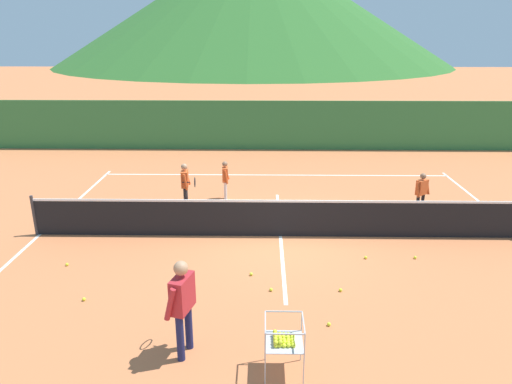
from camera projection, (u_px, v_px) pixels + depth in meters
ground_plane at (280, 236)px, 11.87m from camera, size 120.00×120.00×0.00m
line_baseline_far at (276, 175)px, 16.91m from camera, size 12.32×0.08×0.01m
line_sideline_west at (40, 234)px, 11.97m from camera, size 0.08×11.44×0.01m
line_service_center at (280, 236)px, 11.87m from camera, size 0.08×6.34×0.01m
tennis_net at (281, 218)px, 11.71m from camera, size 12.54×0.08×1.05m
instructor at (182, 300)px, 7.24m from camera, size 0.44×0.82×1.65m
student_0 at (185, 182)px, 13.47m from camera, size 0.45×0.63×1.36m
student_1 at (225, 177)px, 14.22m from camera, size 0.22×0.49×1.22m
student_2 at (422, 190)px, 13.04m from camera, size 0.48×0.39×1.22m
ball_cart at (283, 340)px, 6.94m from camera, size 0.58×0.58×0.90m
tennis_ball_0 at (251, 274)px, 9.95m from camera, size 0.07×0.07×0.07m
tennis_ball_1 at (67, 264)px, 10.36m from camera, size 0.07×0.07×0.07m
tennis_ball_2 at (193, 289)px, 9.38m from camera, size 0.07×0.07×0.07m
tennis_ball_4 at (271, 290)px, 9.35m from camera, size 0.07×0.07×0.07m
tennis_ball_5 at (366, 257)px, 10.68m from camera, size 0.07×0.07×0.07m
tennis_ball_6 at (415, 257)px, 10.68m from camera, size 0.07×0.07×0.07m
tennis_ball_7 at (341, 290)px, 9.33m from camera, size 0.07×0.07×0.07m
tennis_ball_9 at (84, 299)px, 9.01m from camera, size 0.07×0.07×0.07m
tennis_ball_10 at (329, 324)px, 8.24m from camera, size 0.07×0.07×0.07m
windscreen_fence at (274, 125)px, 20.26m from camera, size 27.11×0.08×2.13m
hill_0 at (253, 3)px, 71.30m from camera, size 59.83×59.83×18.11m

